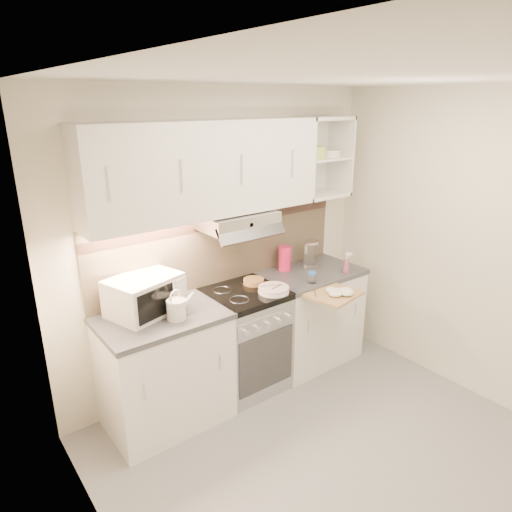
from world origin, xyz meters
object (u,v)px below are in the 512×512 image
(watering_can, at_px, (177,308))
(spray_bottle, at_px, (346,264))
(glass_jar, at_px, (311,254))
(cutting_board, at_px, (333,294))
(pink_pitcher, at_px, (285,258))
(microwave, at_px, (144,295))
(plate_stack, at_px, (274,289))
(electric_range, at_px, (245,339))

(watering_can, xyz_separation_m, spray_bottle, (1.66, -0.11, -0.00))
(watering_can, xyz_separation_m, glass_jar, (1.51, 0.20, 0.05))
(cutting_board, bearing_deg, pink_pitcher, 80.51)
(microwave, relative_size, cutting_board, 1.42)
(plate_stack, bearing_deg, glass_jar, 21.33)
(electric_range, bearing_deg, cutting_board, -37.41)
(cutting_board, bearing_deg, spray_bottle, 19.40)
(spray_bottle, bearing_deg, glass_jar, 98.36)
(glass_jar, bearing_deg, electric_range, -173.86)
(glass_jar, xyz_separation_m, cutting_board, (-0.25, -0.53, -0.16))
(watering_can, bearing_deg, pink_pitcher, -7.08)
(microwave, relative_size, spray_bottle, 2.82)
(glass_jar, bearing_deg, watering_can, -172.38)
(pink_pitcher, bearing_deg, watering_can, 167.96)
(plate_stack, relative_size, spray_bottle, 1.23)
(watering_can, xyz_separation_m, plate_stack, (0.85, -0.06, -0.06))
(glass_jar, height_order, cutting_board, glass_jar)
(cutting_board, bearing_deg, glass_jar, 55.16)
(watering_can, relative_size, glass_jar, 1.04)
(watering_can, xyz_separation_m, pink_pitcher, (1.25, 0.28, 0.03))
(watering_can, bearing_deg, electric_range, -10.16)
(electric_range, relative_size, pink_pitcher, 3.93)
(pink_pitcher, bearing_deg, electric_range, 171.48)
(watering_can, bearing_deg, glass_jar, -11.96)
(watering_can, relative_size, plate_stack, 1.03)
(electric_range, bearing_deg, glass_jar, 6.14)
(electric_range, height_order, plate_stack, plate_stack)
(plate_stack, xyz_separation_m, pink_pitcher, (0.41, 0.33, 0.09))
(microwave, relative_size, watering_can, 2.22)
(pink_pitcher, bearing_deg, cutting_board, -114.61)
(pink_pitcher, height_order, glass_jar, glass_jar)
(microwave, height_order, plate_stack, microwave)
(microwave, bearing_deg, spray_bottle, -27.43)
(glass_jar, bearing_deg, cutting_board, -115.42)
(glass_jar, bearing_deg, pink_pitcher, 163.03)
(electric_range, relative_size, spray_bottle, 4.39)
(microwave, xyz_separation_m, pink_pitcher, (1.39, 0.05, -0.02))
(pink_pitcher, relative_size, spray_bottle, 1.12)
(spray_bottle, height_order, cutting_board, spray_bottle)
(plate_stack, xyz_separation_m, cutting_board, (0.41, -0.27, -0.05))
(pink_pitcher, height_order, cutting_board, pink_pitcher)
(glass_jar, relative_size, spray_bottle, 1.23)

